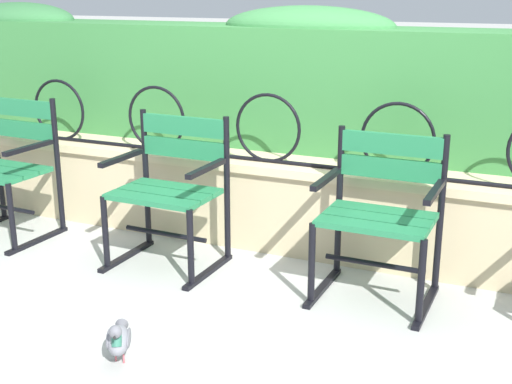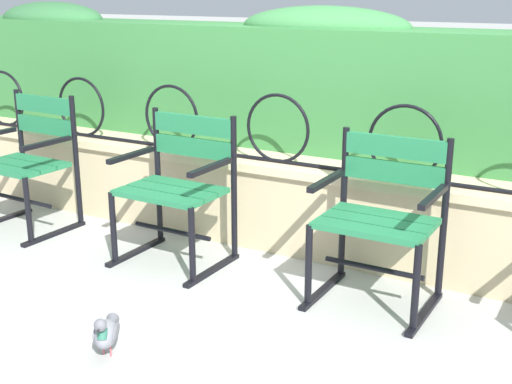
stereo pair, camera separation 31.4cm
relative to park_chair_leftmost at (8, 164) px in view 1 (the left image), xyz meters
name	(u,v)px [view 1 (the left image)]	position (x,y,z in m)	size (l,w,h in m)	color
ground_plane	(251,294)	(1.83, -0.24, -0.47)	(60.00, 60.00, 0.00)	#ADADA8
stone_wall	(300,205)	(1.83, 0.50, -0.19)	(8.17, 0.41, 0.55)	#C6B289
iron_arch_fence	(271,132)	(1.67, 0.43, 0.27)	(7.62, 0.02, 0.42)	black
hedge_row	(327,82)	(1.83, 0.96, 0.51)	(8.01, 0.56, 0.91)	#387A3D
park_chair_leftmost	(8,164)	(0.00, 0.00, 0.00)	(0.60, 0.55, 0.89)	#237547
park_chair_centre_left	(171,186)	(1.22, 0.00, 0.00)	(0.61, 0.53, 0.87)	#237547
park_chair_centre_right	(381,211)	(2.44, 0.05, -0.01)	(0.60, 0.52, 0.86)	#237547
pigeon_far_side	(119,339)	(1.59, -1.09, -0.36)	(0.19, 0.27, 0.22)	gray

